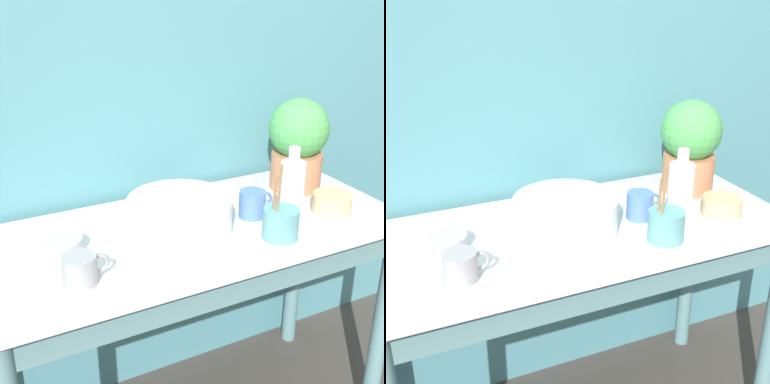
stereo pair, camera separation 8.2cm
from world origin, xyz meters
The scene contains 10 objects.
wall_back centered at (0.00, 0.65, 1.20)m, with size 6.00×0.05×2.40m.
counter_table centered at (0.00, 0.27, 0.64)m, with size 1.33×0.59×0.81m.
potted_plant centered at (0.48, 0.42, 0.98)m, with size 0.21×0.21×0.33m.
bowl_wash_large centered at (-0.04, 0.29, 0.87)m, with size 0.32×0.32×0.11m.
bottle_tall centered at (0.33, 0.24, 0.91)m, with size 0.08×0.08×0.23m.
mug_grey centered at (-0.39, 0.15, 0.85)m, with size 0.12×0.09×0.08m.
mug_blue centered at (0.21, 0.28, 0.86)m, with size 0.12×0.08×0.09m.
bowl_small_steel centered at (-0.39, 0.33, 0.83)m, with size 0.12×0.12×0.04m.
bowl_small_tan centered at (0.46, 0.20, 0.84)m, with size 0.13×0.13×0.06m.
utensil_cup centered at (0.20, 0.12, 0.86)m, with size 0.11×0.11×0.24m.
Camera 2 is at (-0.60, -1.04, 1.56)m, focal length 50.00 mm.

